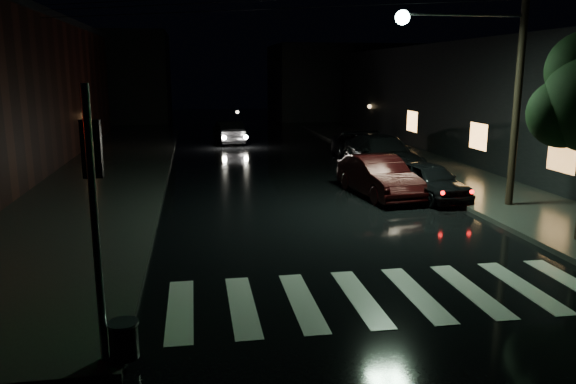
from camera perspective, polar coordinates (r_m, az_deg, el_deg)
name	(u,v)px	position (r m, az deg, el deg)	size (l,w,h in m)	color
ground	(245,316)	(10.83, -4.43, -12.49)	(120.00, 120.00, 0.00)	black
sidewalk_left	(94,181)	(24.58, -19.15, 1.09)	(6.00, 44.00, 0.15)	#282826
sidewalk_right	(435,170)	(26.52, 14.72, 2.13)	(4.00, 44.00, 0.15)	#282826
building_right	(530,100)	(33.06, 23.39, 8.56)	(10.00, 40.00, 6.00)	black
building_far_left	(91,77)	(55.58, -19.38, 10.96)	(14.00, 10.00, 8.00)	black
building_far_right	(344,82)	(56.78, 5.73, 11.08)	(14.00, 10.00, 7.00)	black
crosswalk	(388,296)	(11.88, 10.15, -10.32)	(9.00, 3.00, 0.01)	beige
signal_pole_corner	(110,272)	(8.96, -17.64, -7.78)	(0.68, 0.61, 4.20)	slate
utility_pole	(501,68)	(19.38, 20.79, 11.65)	(4.92, 0.44, 8.00)	black
parked_car_a	(429,181)	(20.80, 14.16, 1.13)	(1.57, 3.90, 1.33)	black
parked_car_b	(378,176)	(20.84, 9.18, 1.59)	(1.58, 4.52, 1.49)	black
parked_car_c	(382,154)	(25.99, 9.51, 3.84)	(2.31, 5.67, 1.65)	black
parked_car_d	(355,146)	(30.08, 6.85, 4.70)	(2.16, 4.69, 1.30)	black
oncoming_car	(229,132)	(36.19, -6.05, 6.07)	(1.51, 4.33, 1.43)	black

